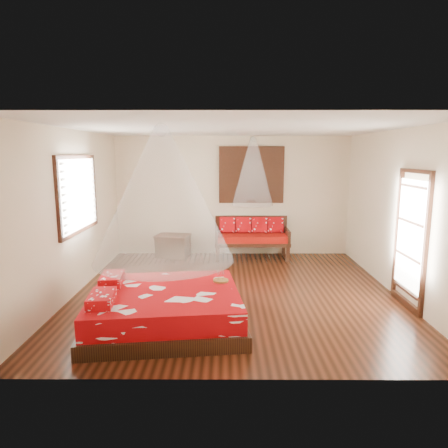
# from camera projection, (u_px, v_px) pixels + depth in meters

# --- Properties ---
(room) EXTENTS (5.54, 5.54, 2.84)m
(room) POSITION_uv_depth(u_px,v_px,m) (235.00, 213.00, 6.74)
(room) COLOR black
(room) RESTS_ON ground
(bed) EXTENTS (2.33, 2.15, 0.64)m
(bed) POSITION_uv_depth(u_px,v_px,m) (164.00, 308.00, 5.61)
(bed) COLOR black
(bed) RESTS_ON floor
(daybed) EXTENTS (1.69, 0.75, 0.94)m
(daybed) POSITION_uv_depth(u_px,v_px,m) (252.00, 236.00, 9.24)
(daybed) COLOR black
(daybed) RESTS_ON floor
(storage_chest) EXTENTS (0.85, 0.69, 0.52)m
(storage_chest) POSITION_uv_depth(u_px,v_px,m) (173.00, 246.00, 9.36)
(storage_chest) COLOR black
(storage_chest) RESTS_ON floor
(shutter_panel) EXTENTS (1.52, 0.06, 1.32)m
(shutter_panel) POSITION_uv_depth(u_px,v_px,m) (251.00, 175.00, 9.33)
(shutter_panel) COLOR black
(shutter_panel) RESTS_ON wall_back
(window_left) EXTENTS (0.10, 1.74, 1.34)m
(window_left) POSITION_uv_depth(u_px,v_px,m) (79.00, 194.00, 6.90)
(window_left) COLOR black
(window_left) RESTS_ON wall_left
(glazed_door) EXTENTS (0.08, 1.02, 2.16)m
(glazed_door) POSITION_uv_depth(u_px,v_px,m) (410.00, 240.00, 6.20)
(glazed_door) COLOR black
(glazed_door) RESTS_ON floor
(wine_tray) EXTENTS (0.23, 0.23, 0.19)m
(wine_tray) POSITION_uv_depth(u_px,v_px,m) (221.00, 278.00, 5.97)
(wine_tray) COLOR brown
(wine_tray) RESTS_ON bed
(mosquito_net_main) EXTENTS (1.91, 1.91, 1.80)m
(mosquito_net_main) POSITION_uv_depth(u_px,v_px,m) (163.00, 195.00, 5.34)
(mosquito_net_main) COLOR white
(mosquito_net_main) RESTS_ON ceiling
(mosquito_net_daybed) EXTENTS (0.92, 0.92, 1.50)m
(mosquito_net_daybed) POSITION_uv_depth(u_px,v_px,m) (253.00, 171.00, 8.85)
(mosquito_net_daybed) COLOR white
(mosquito_net_daybed) RESTS_ON ceiling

